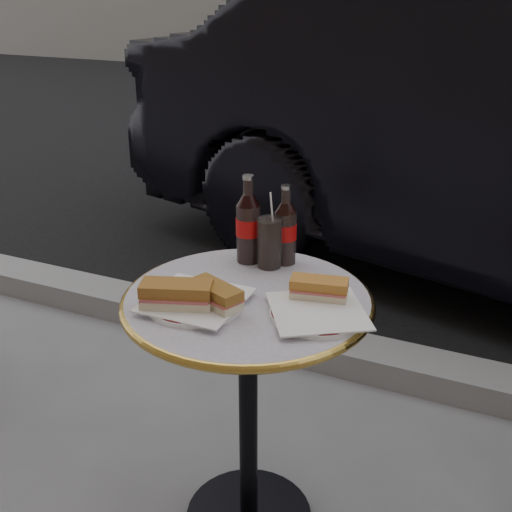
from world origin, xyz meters
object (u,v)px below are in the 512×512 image
at_px(bistro_table, 248,418).
at_px(cola_bottle_right, 285,225).
at_px(cola_bottle_left, 248,219).
at_px(plate_right, 318,314).
at_px(cola_glass, 270,243).
at_px(plate_left, 196,303).

relative_size(bistro_table, cola_bottle_right, 3.31).
xyz_separation_m(cola_bottle_left, cola_bottle_right, (0.09, 0.03, -0.01)).
relative_size(plate_right, cola_glass, 1.62).
bearing_deg(cola_bottle_left, plate_left, -90.83).
height_order(plate_left, cola_bottle_right, cola_bottle_right).
distance_m(bistro_table, cola_glass, 0.47).
bearing_deg(plate_left, cola_bottle_right, 72.83).
xyz_separation_m(plate_left, plate_right, (0.28, 0.07, -0.00)).
bearing_deg(plate_right, plate_left, -166.19).
height_order(plate_left, cola_glass, cola_glass).
relative_size(plate_right, cola_bottle_left, 0.91).
distance_m(bistro_table, cola_bottle_right, 0.53).
bearing_deg(cola_bottle_right, bistro_table, -91.64).
relative_size(bistro_table, cola_glass, 5.32).
relative_size(plate_left, cola_bottle_right, 1.06).
distance_m(bistro_table, cola_bottle_left, 0.53).
distance_m(plate_left, cola_bottle_left, 0.31).
bearing_deg(plate_left, bistro_table, 45.58).
xyz_separation_m(cola_bottle_right, cola_glass, (-0.03, -0.04, -0.04)).
bearing_deg(cola_glass, cola_bottle_right, 55.43).
distance_m(bistro_table, plate_right, 0.42).
relative_size(cola_bottle_left, cola_bottle_right, 1.11).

